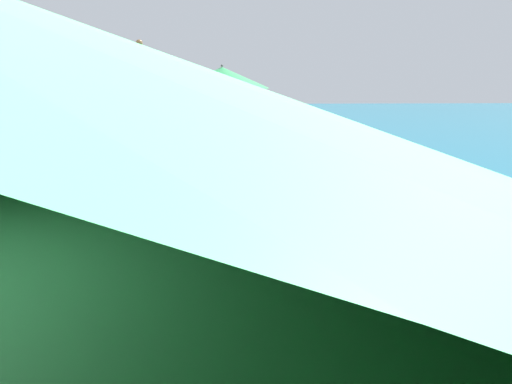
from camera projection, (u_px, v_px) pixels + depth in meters
name	position (u px, v px, depth m)	size (l,w,h in m)	color
umbrella_second	(142.00, 77.00, 3.86)	(1.94, 1.94, 2.75)	olive
lounger_second_shoreside	(219.00, 246.00, 5.48)	(1.32, 0.64, 0.63)	#4CA572
lounger_second_inland	(224.00, 352.00, 3.41)	(1.33, 0.89, 0.61)	#D8593F
umbrella_third	(215.00, 92.00, 7.10)	(1.84, 1.84, 2.49)	#4C4C51
lounger_third_shoreside	(267.00, 189.00, 8.52)	(1.54, 0.76, 0.60)	#D8593F
lounger_third_inland	(252.00, 221.00, 6.59)	(1.40, 0.62, 0.57)	#D8593F
umbrella_farthest	(222.00, 78.00, 10.29)	(2.29, 2.29, 2.72)	#4C4C51
lounger_farthest_shoreside	(264.00, 155.00, 12.12)	(1.51, 0.76, 0.51)	#D8593F
lounger_farthest_inland	(251.00, 173.00, 9.61)	(1.21, 0.68, 0.62)	#4CA572
person_walking_near	(157.00, 122.00, 13.21)	(0.41, 0.32, 1.73)	#262628
cooler_box	(220.00, 148.00, 13.92)	(0.63, 0.56, 0.37)	#338C59
beach_ball	(385.00, 247.00, 5.86)	(0.34, 0.34, 0.34)	#338CD8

